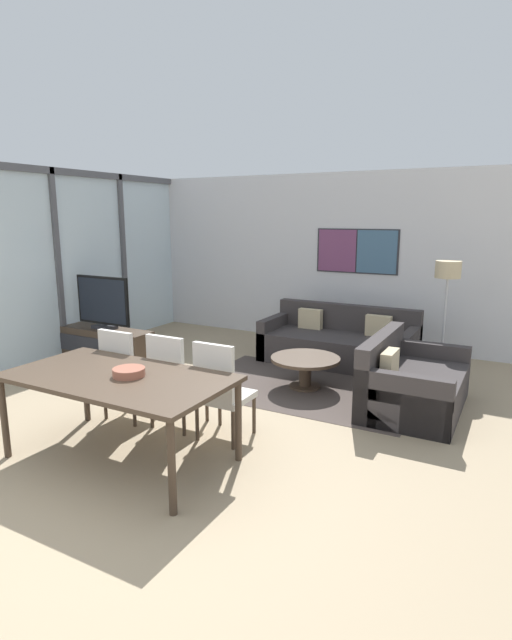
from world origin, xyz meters
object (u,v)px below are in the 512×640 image
Objects in this scene: coffee_table at (305,365)px; dining_table at (118,382)px; tv_console at (105,343)px; fruit_bowl at (129,372)px; dining_chair_left at (125,371)px; television at (103,303)px; floor_lamp at (447,280)px; dining_chair_centre at (173,378)px; sofa_main at (340,344)px; sofa_side at (408,385)px; dining_chair_right at (221,388)px.

coffee_table is 0.44× the size of dining_table.
fruit_bowl is at bearing -41.26° from tv_console.
dining_chair_left reaches higher than fruit_bowl.
television is 4.85m from floor_lamp.
coffee_table is 1.89m from dining_chair_centre.
television reaches higher than dining_chair_centre.
dining_table is 1.27× the size of floor_lamp.
dining_table is at bearing -165.97° from fruit_bowl.
coffee_table is (3.17, 0.20, -0.54)m from television.
dining_table is (-0.69, -3.78, 0.44)m from sofa_main.
television is at bearing 138.73° from fruit_bowl.
tv_console is at bearing 139.91° from dining_chair_left.
sofa_side reaches higher than coffee_table.
tv_console is 1.01× the size of floor_lamp.
floor_lamp is (1.54, 3.06, 0.77)m from dining_chair_right.
dining_table is 0.95m from dining_chair_right.
floor_lamp is at bearing -6.30° from sofa_side.
fruit_bowl is (-0.47, -0.71, 0.29)m from dining_chair_right.
fruit_bowl reaches higher than coffee_table.
sofa_side is at bearing -96.30° from floor_lamp.
sofa_side is 0.78× the size of dining_table.
floor_lamp reaches higher than dining_chair_left.
television is 3.23m from coffee_table.
tv_console is 0.71× the size of sofa_main.
dining_chair_right is at bearing 2.10° from dining_chair_left.
dining_chair_left reaches higher than coffee_table.
television is at bearing 90.00° from tv_console.
fruit_bowl is (0.68, -0.66, 0.29)m from dining_chair_left.
dining_table is (2.48, -2.29, 0.48)m from tv_console.
coffee_table is (-1.27, 0.06, 0.03)m from sofa_side.
floor_lamp is at bearing 0.28° from sofa_main.
sofa_side is (1.27, -1.36, -0.00)m from sofa_main.
tv_console reaches higher than coffee_table.
coffee_table is 0.88× the size of dining_chair_centre.
sofa_main is 2.23× the size of dining_chair_right.
sofa_main is at bearing -179.72° from floor_lamp.
floor_lamp is (4.59, 1.50, 1.07)m from tv_console.
sofa_side is 1.56× the size of dining_chair_left.
dining_chair_centre is (-0.69, -1.74, 0.23)m from coffee_table.
coffee_table is 0.88× the size of dining_chair_right.
dining_chair_right reaches higher than sofa_side.
floor_lamp is (1.42, 0.01, 1.03)m from sofa_main.
tv_console is 0.61m from television.
dining_chair_right is (-1.39, -1.70, 0.26)m from sofa_side.
television is 1.00× the size of dining_chair_right.
coffee_table is 0.88× the size of dining_chair_left.
dining_chair_left is at bearing -173.49° from dining_chair_centre.
television is 0.64× the size of sofa_side.
sofa_side is at bearing -46.95° from sofa_main.
dining_chair_left is (-2.53, -1.74, 0.26)m from sofa_side.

